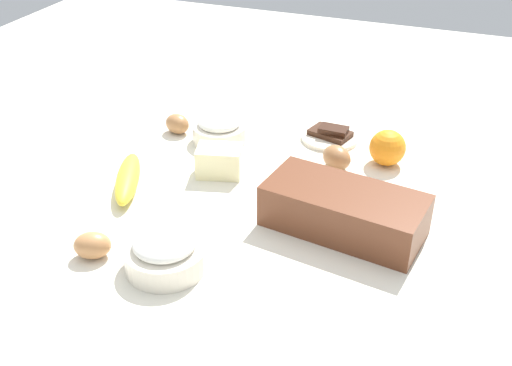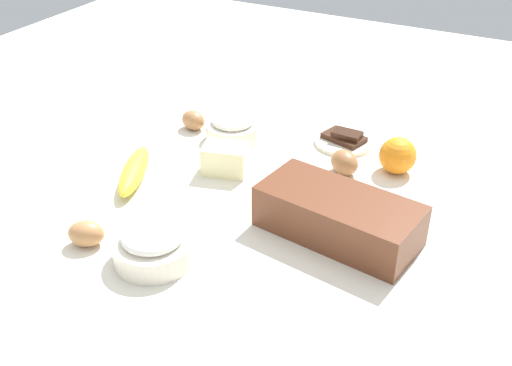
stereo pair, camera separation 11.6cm
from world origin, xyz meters
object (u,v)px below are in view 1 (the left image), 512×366
Objects in this scene: banana at (128,178)px; egg_near_butter at (177,124)px; butter_block at (219,161)px; egg_loose at (337,158)px; sugar_bowl at (220,129)px; chocolate_plate at (330,136)px; flour_bowl at (165,252)px; egg_beside_bowl at (92,245)px; orange_fruit at (387,148)px; loaf_pan at (344,210)px.

egg_near_butter reaches higher than banana.
butter_block is 0.24m from egg_loose.
sugar_bowl is 0.25m from chocolate_plate.
flour_bowl reaches higher than egg_near_butter.
egg_loose is at bearing -4.02° from egg_near_butter.
butter_block is at bearing 74.98° from egg_beside_bowl.
egg_near_butter is at bearing 140.92° from butter_block.
orange_fruit is 1.21× the size of egg_beside_bowl.
chocolate_plate is at bearing 76.06° from flour_bowl.
egg_loose is at bearing -4.82° from sugar_bowl.
flour_bowl is 0.45m from sugar_bowl.
chocolate_plate is (0.32, 0.34, -0.01)m from banana.
orange_fruit reaches higher than flour_bowl.
flour_bowl is 1.50× the size of butter_block.
orange_fruit reaches higher than butter_block.
orange_fruit is 0.63m from egg_beside_bowl.
banana is 2.49× the size of orange_fruit.
loaf_pan reaches higher than sugar_bowl.
sugar_bowl is 0.28m from egg_loose.
egg_beside_bowl is at bearing -93.76° from sugar_bowl.
flour_bowl is at bearing -82.52° from butter_block.
flour_bowl is 1.04× the size of chocolate_plate.
loaf_pan is 0.41m from sugar_bowl.
sugar_bowl is 0.93× the size of chocolate_plate.
orange_fruit is 0.59× the size of chocolate_plate.
orange_fruit is 0.16m from chocolate_plate.
flour_bowl is 0.45m from egg_loose.
orange_fruit reaches higher than egg_beside_bowl.
flour_bowl is 1.77× the size of orange_fruit.
orange_fruit is 1.16× the size of egg_loose.
chocolate_plate is (-0.11, 0.33, -0.03)m from loaf_pan.
banana is at bearing -142.82° from butter_block.
loaf_pan is 2.28× the size of chocolate_plate.
egg_near_butter is 0.38m from egg_loose.
flour_bowl is at bearing -130.92° from loaf_pan.
banana is (-0.09, -0.24, -0.01)m from sugar_bowl.
loaf_pan is at bearing -95.99° from orange_fruit.
chocolate_plate is at bearing 52.77° from butter_block.
sugar_bowl is 1.84× the size of egg_loose.
sugar_bowl is at bearing 113.68° from butter_block.
flour_bowl is at bearing -119.94° from orange_fruit.
orange_fruit is at bearing 50.83° from egg_beside_bowl.
orange_fruit is 0.48m from egg_near_butter.
chocolate_plate is (0.17, 0.23, -0.02)m from butter_block.
butter_block reaches higher than chocolate_plate.
loaf_pan reaches higher than egg_near_butter.
loaf_pan is 0.22m from egg_loose.
egg_beside_bowl is (-0.37, -0.23, -0.02)m from loaf_pan.
chocolate_plate is at bearing 110.62° from egg_loose.
egg_near_butter and egg_beside_bowl have the same top height.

